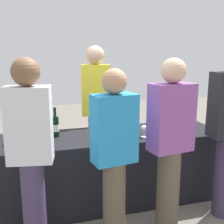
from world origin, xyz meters
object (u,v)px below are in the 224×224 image
(wine_bottle_4, at_px, (158,117))
(guest_0, at_px, (31,150))
(wine_bottle_2, at_px, (55,126))
(wine_bottle_5, at_px, (177,116))
(wine_glass_4, at_px, (182,122))
(menu_board, at_px, (31,151))
(server_pouring, at_px, (96,106))
(wine_glass_2, at_px, (126,127))
(wine_glass_1, at_px, (105,130))
(ice_bucket, at_px, (25,134))
(wine_bottle_1, at_px, (42,125))
(guest_1, at_px, (114,153))
(wine_glass_3, at_px, (144,129))
(wine_bottle_0, at_px, (24,128))
(guest_2, at_px, (170,142))
(wine_glass_0, at_px, (49,134))
(wine_bottle_3, at_px, (134,121))

(wine_bottle_4, relative_size, guest_0, 0.20)
(wine_bottle_2, distance_m, wine_bottle_4, 1.20)
(wine_bottle_5, bearing_deg, wine_glass_4, -99.56)
(menu_board, bearing_deg, wine_bottle_5, -30.32)
(server_pouring, bearing_deg, wine_glass_2, 112.01)
(wine_bottle_4, height_order, wine_glass_4, wine_bottle_4)
(wine_glass_1, distance_m, server_pouring, 0.80)
(wine_glass_1, distance_m, ice_bucket, 0.80)
(ice_bucket, xyz_separation_m, server_pouring, (0.87, 0.65, 0.10))
(wine_glass_1, relative_size, guest_0, 0.09)
(wine_bottle_2, bearing_deg, wine_bottle_1, 157.68)
(guest_0, height_order, guest_1, guest_0)
(wine_glass_1, bearing_deg, wine_glass_3, -4.36)
(wine_bottle_5, relative_size, wine_glass_4, 2.59)
(wine_bottle_4, relative_size, guest_1, 0.22)
(wine_glass_4, height_order, server_pouring, server_pouring)
(wine_bottle_0, height_order, ice_bucket, wine_bottle_0)
(wine_bottle_0, bearing_deg, guest_2, -33.72)
(wine_glass_4, bearing_deg, wine_glass_0, -176.01)
(wine_glass_0, distance_m, ice_bucket, 0.27)
(menu_board, bearing_deg, guest_1, -73.38)
(wine_glass_1, relative_size, wine_glass_2, 1.06)
(wine_bottle_5, bearing_deg, wine_glass_3, -150.64)
(server_pouring, bearing_deg, wine_bottle_2, 52.44)
(menu_board, bearing_deg, guest_0, -96.13)
(wine_bottle_4, bearing_deg, wine_bottle_5, -3.50)
(wine_glass_4, bearing_deg, wine_bottle_3, 166.77)
(wine_glass_3, bearing_deg, guest_2, -84.77)
(wine_bottle_0, distance_m, guest_1, 1.13)
(wine_bottle_4, distance_m, wine_glass_0, 1.32)
(wine_glass_2, bearing_deg, wine_bottle_2, 167.91)
(wine_glass_3, bearing_deg, wine_bottle_2, 162.45)
(wine_bottle_3, height_order, menu_board, wine_bottle_3)
(wine_glass_0, bearing_deg, wine_bottle_0, 126.41)
(wine_bottle_0, distance_m, server_pouring, 1.01)
(wine_glass_4, xyz_separation_m, guest_0, (-1.67, -0.57, 0.03))
(wine_glass_1, distance_m, guest_0, 0.86)
(wine_glass_4, bearing_deg, guest_0, -161.19)
(wine_bottle_1, bearing_deg, wine_bottle_3, -4.55)
(wine_bottle_0, bearing_deg, guest_0, -85.31)
(wine_bottle_5, relative_size, guest_1, 0.22)
(wine_bottle_1, xyz_separation_m, wine_bottle_2, (0.14, -0.06, -0.01))
(ice_bucket, height_order, guest_1, guest_1)
(server_pouring, xyz_separation_m, menu_board, (-0.84, 0.22, -0.61))
(wine_glass_2, bearing_deg, wine_bottle_5, 14.37)
(wine_bottle_3, bearing_deg, wine_glass_3, -86.04)
(wine_bottle_4, height_order, server_pouring, server_pouring)
(server_pouring, distance_m, guest_1, 1.36)
(wine_bottle_0, xyz_separation_m, wine_bottle_2, (0.32, -0.06, 0.01))
(wine_glass_2, height_order, guest_2, guest_2)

